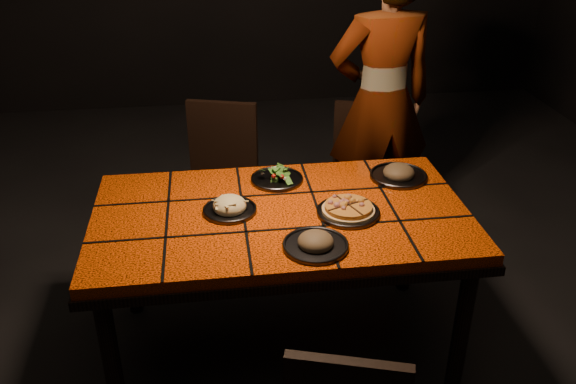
{
  "coord_description": "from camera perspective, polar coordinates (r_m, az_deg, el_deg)",
  "views": [
    {
      "loc": [
        -0.27,
        -2.25,
        2.05
      ],
      "look_at": [
        0.04,
        0.04,
        0.82
      ],
      "focal_mm": 38.0,
      "sensor_mm": 36.0,
      "label": 1
    }
  ],
  "objects": [
    {
      "name": "room_shell",
      "position": [
        2.33,
        -0.79,
        14.44
      ],
      "size": [
        6.04,
        7.04,
        3.08
      ],
      "color": "black",
      "rests_on": "ground"
    },
    {
      "name": "diner",
      "position": [
        3.57,
        8.69,
        8.31
      ],
      "size": [
        0.67,
        0.47,
        1.72
      ],
      "primitive_type": "imported",
      "rotation": [
        0.0,
        0.0,
        3.24
      ],
      "color": "brown",
      "rests_on": "ground"
    },
    {
      "name": "chair_far_right",
      "position": [
        3.61,
        7.04,
        2.26
      ],
      "size": [
        0.5,
        0.5,
        0.86
      ],
      "rotation": [
        0.0,
        0.0,
        -0.35
      ],
      "color": "black",
      "rests_on": "ground"
    },
    {
      "name": "plate_pasta",
      "position": [
        2.6,
        -5.48,
        -1.46
      ],
      "size": [
        0.23,
        0.23,
        0.08
      ],
      "color": "#38383D",
      "rests_on": "dining_table"
    },
    {
      "name": "plate_mushroom_a",
      "position": [
        2.36,
        2.6,
        -4.73
      ],
      "size": [
        0.26,
        0.26,
        0.08
      ],
      "color": "#38383D",
      "rests_on": "dining_table"
    },
    {
      "name": "plate_pizza",
      "position": [
        2.59,
        5.66,
        -1.72
      ],
      "size": [
        0.29,
        0.29,
        0.04
      ],
      "color": "#38383D",
      "rests_on": "dining_table"
    },
    {
      "name": "plate_mushroom_b",
      "position": [
        2.93,
        10.32,
        1.76
      ],
      "size": [
        0.27,
        0.27,
        0.09
      ],
      "color": "#38383D",
      "rests_on": "dining_table"
    },
    {
      "name": "plate_salad",
      "position": [
        2.85,
        -1.05,
        1.51
      ],
      "size": [
        0.25,
        0.25,
        0.07
      ],
      "color": "#38383D",
      "rests_on": "dining_table"
    },
    {
      "name": "chair_far_left",
      "position": [
        3.52,
        -6.39,
        1.98
      ],
      "size": [
        0.5,
        0.5,
        0.89
      ],
      "rotation": [
        0.0,
        0.0,
        -0.29
      ],
      "color": "black",
      "rests_on": "ground"
    },
    {
      "name": "dining_table",
      "position": [
        2.65,
        -0.67,
        -3.27
      ],
      "size": [
        1.62,
        0.92,
        0.75
      ],
      "color": "#F34A07",
      "rests_on": "ground"
    }
  ]
}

